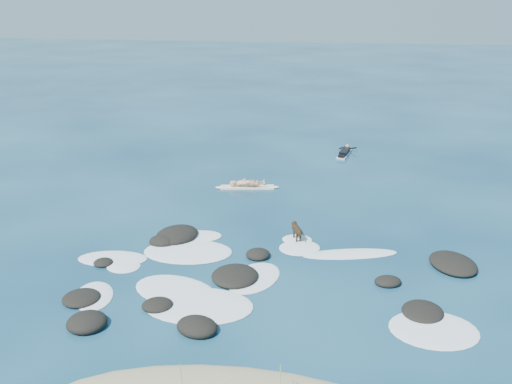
# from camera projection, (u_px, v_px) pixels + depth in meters

# --- Properties ---
(ground) EXTENTS (160.00, 160.00, 0.00)m
(ground) POSITION_uv_depth(u_px,v_px,m) (276.00, 258.00, 19.39)
(ground) COLOR #0A2642
(ground) RESTS_ON ground
(reef_rocks) EXTENTS (12.89, 7.77, 0.49)m
(reef_rocks) POSITION_uv_depth(u_px,v_px,m) (246.00, 273.00, 18.18)
(reef_rocks) COLOR black
(reef_rocks) RESTS_ON ground
(breaking_foam) EXTENTS (12.67, 6.71, 0.12)m
(breaking_foam) POSITION_uv_depth(u_px,v_px,m) (228.00, 277.00, 18.13)
(breaking_foam) COLOR white
(breaking_foam) RESTS_ON ground
(standing_surfer_rig) EXTENTS (2.94, 0.91, 1.67)m
(standing_surfer_rig) POSITION_uv_depth(u_px,v_px,m) (247.00, 174.00, 25.90)
(standing_surfer_rig) COLOR #F8EDC6
(standing_surfer_rig) RESTS_ON ground
(paddling_surfer_rig) EXTENTS (1.11, 2.29, 0.40)m
(paddling_surfer_rig) POSITION_uv_depth(u_px,v_px,m) (345.00, 152.00, 31.28)
(paddling_surfer_rig) COLOR silver
(paddling_surfer_rig) RESTS_ON ground
(dog) EXTENTS (0.50, 0.98, 0.65)m
(dog) POSITION_uv_depth(u_px,v_px,m) (297.00, 230.00, 20.61)
(dog) COLOR black
(dog) RESTS_ON ground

